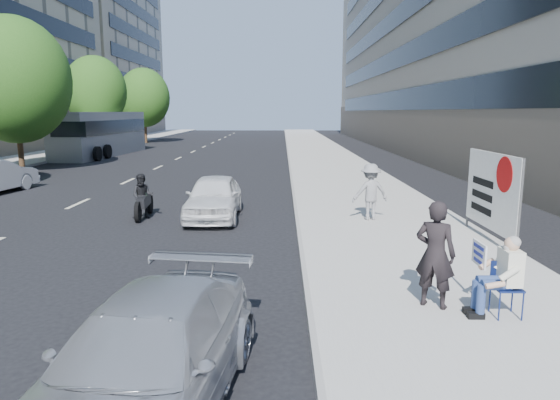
{
  "coord_description": "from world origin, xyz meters",
  "views": [
    {
      "loc": [
        0.99,
        -9.97,
        3.35
      ],
      "look_at": [
        0.95,
        1.11,
        1.37
      ],
      "focal_mm": 32.0,
      "sensor_mm": 36.0,
      "label": 1
    }
  ],
  "objects_px": {
    "seated_protester": "(500,272)",
    "bus": "(102,134)",
    "motorcycle": "(143,198)",
    "protest_banner": "(491,191)",
    "pedestrian_woman": "(435,254)",
    "parked_sedan": "(146,360)",
    "white_sedan_near": "(214,197)",
    "jogger": "(370,192)"
  },
  "relations": [
    {
      "from": "motorcycle",
      "to": "bus",
      "type": "bearing_deg",
      "value": 107.15
    },
    {
      "from": "seated_protester",
      "to": "protest_banner",
      "type": "bearing_deg",
      "value": 69.45
    },
    {
      "from": "protest_banner",
      "to": "white_sedan_near",
      "type": "relative_size",
      "value": 0.77
    },
    {
      "from": "seated_protester",
      "to": "motorcycle",
      "type": "height_order",
      "value": "seated_protester"
    },
    {
      "from": "parked_sedan",
      "to": "bus",
      "type": "height_order",
      "value": "bus"
    },
    {
      "from": "motorcycle",
      "to": "seated_protester",
      "type": "bearing_deg",
      "value": -50.81
    },
    {
      "from": "jogger",
      "to": "motorcycle",
      "type": "height_order",
      "value": "jogger"
    },
    {
      "from": "bus",
      "to": "motorcycle",
      "type": "bearing_deg",
      "value": -63.61
    },
    {
      "from": "seated_protester",
      "to": "bus",
      "type": "distance_m",
      "value": 35.39
    },
    {
      "from": "pedestrian_woman",
      "to": "bus",
      "type": "relative_size",
      "value": 0.15
    },
    {
      "from": "parked_sedan",
      "to": "bus",
      "type": "relative_size",
      "value": 0.37
    },
    {
      "from": "jogger",
      "to": "white_sedan_near",
      "type": "relative_size",
      "value": 0.42
    },
    {
      "from": "seated_protester",
      "to": "bus",
      "type": "height_order",
      "value": "bus"
    },
    {
      "from": "seated_protester",
      "to": "jogger",
      "type": "distance_m",
      "value": 7.18
    },
    {
      "from": "pedestrian_woman",
      "to": "protest_banner",
      "type": "bearing_deg",
      "value": -91.08
    },
    {
      "from": "jogger",
      "to": "protest_banner",
      "type": "relative_size",
      "value": 0.55
    },
    {
      "from": "parked_sedan",
      "to": "pedestrian_woman",
      "type": "bearing_deg",
      "value": 42.87
    },
    {
      "from": "jogger",
      "to": "bus",
      "type": "bearing_deg",
      "value": -66.25
    },
    {
      "from": "jogger",
      "to": "protest_banner",
      "type": "xyz_separation_m",
      "value": [
        2.56,
        -2.43,
        0.41
      ]
    },
    {
      "from": "seated_protester",
      "to": "motorcycle",
      "type": "bearing_deg",
      "value": 134.41
    },
    {
      "from": "parked_sedan",
      "to": "motorcycle",
      "type": "distance_m",
      "value": 10.79
    },
    {
      "from": "seated_protester",
      "to": "parked_sedan",
      "type": "relative_size",
      "value": 0.29
    },
    {
      "from": "white_sedan_near",
      "to": "protest_banner",
      "type": "bearing_deg",
      "value": -25.37
    },
    {
      "from": "white_sedan_near",
      "to": "motorcycle",
      "type": "relative_size",
      "value": 1.95
    },
    {
      "from": "pedestrian_woman",
      "to": "parked_sedan",
      "type": "xyz_separation_m",
      "value": [
        -4.0,
        -2.8,
        -0.4
      ]
    },
    {
      "from": "protest_banner",
      "to": "bus",
      "type": "height_order",
      "value": "bus"
    },
    {
      "from": "motorcycle",
      "to": "pedestrian_woman",
      "type": "bearing_deg",
      "value": -52.97
    },
    {
      "from": "pedestrian_woman",
      "to": "motorcycle",
      "type": "height_order",
      "value": "pedestrian_woman"
    },
    {
      "from": "pedestrian_woman",
      "to": "motorcycle",
      "type": "xyz_separation_m",
      "value": [
        -6.9,
        7.6,
        -0.41
      ]
    },
    {
      "from": "protest_banner",
      "to": "pedestrian_woman",
      "type": "bearing_deg",
      "value": -121.77
    },
    {
      "from": "seated_protester",
      "to": "parked_sedan",
      "type": "xyz_separation_m",
      "value": [
        -4.92,
        -2.42,
        -0.22
      ]
    },
    {
      "from": "protest_banner",
      "to": "bus",
      "type": "relative_size",
      "value": 0.25
    },
    {
      "from": "protest_banner",
      "to": "white_sedan_near",
      "type": "xyz_separation_m",
      "value": [
        -7.35,
        3.34,
        -0.72
      ]
    },
    {
      "from": "seated_protester",
      "to": "jogger",
      "type": "bearing_deg",
      "value": 96.37
    },
    {
      "from": "pedestrian_woman",
      "to": "bus",
      "type": "distance_m",
      "value": 34.61
    },
    {
      "from": "protest_banner",
      "to": "motorcycle",
      "type": "bearing_deg",
      "value": 161.14
    },
    {
      "from": "jogger",
      "to": "parked_sedan",
      "type": "xyz_separation_m",
      "value": [
        -4.12,
        -9.55,
        -0.34
      ]
    },
    {
      "from": "parked_sedan",
      "to": "white_sedan_near",
      "type": "height_order",
      "value": "white_sedan_near"
    },
    {
      "from": "white_sedan_near",
      "to": "bus",
      "type": "bearing_deg",
      "value": 116.13
    },
    {
      "from": "parked_sedan",
      "to": "bus",
      "type": "xyz_separation_m",
      "value": [
        -12.33,
        33.31,
        0.99
      ]
    },
    {
      "from": "pedestrian_woman",
      "to": "parked_sedan",
      "type": "distance_m",
      "value": 4.9
    },
    {
      "from": "seated_protester",
      "to": "protest_banner",
      "type": "xyz_separation_m",
      "value": [
        1.76,
        4.71,
        0.53
      ]
    }
  ]
}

